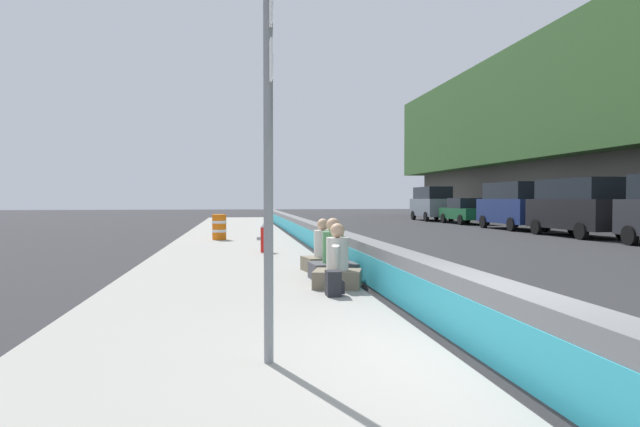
{
  "coord_description": "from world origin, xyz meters",
  "views": [
    {
      "loc": [
        -4.95,
        2.56,
        1.69
      ],
      "look_at": [
        8.95,
        0.45,
        1.3
      ],
      "focal_mm": 30.52,
      "sensor_mm": 36.0,
      "label": 1
    }
  ],
  "objects": [
    {
      "name": "sidewalk_strip",
      "position": [
        0.0,
        2.65,
        0.07
      ],
      "size": [
        80.0,
        4.4,
        0.14
      ],
      "primitive_type": "cube",
      "color": "gray",
      "rests_on": "ground_plane"
    },
    {
      "name": "parked_car_far",
      "position": [
        29.19,
        -12.33,
        0.86
      ],
      "size": [
        4.51,
        1.97,
        1.71
      ],
      "color": "#145128",
      "rests_on": "ground_plane"
    },
    {
      "name": "parked_car_fourth",
      "position": [
        16.92,
        -12.21,
        1.35
      ],
      "size": [
        5.13,
        2.16,
        2.56
      ],
      "color": "black",
      "rests_on": "ground_plane"
    },
    {
      "name": "parked_car_farther",
      "position": [
        34.65,
        -12.07,
        1.35
      ],
      "size": [
        5.16,
        2.23,
        2.56
      ],
      "color": "slate",
      "rests_on": "ground_plane"
    },
    {
      "name": "construction_barrel",
      "position": [
        15.73,
        3.24,
        0.62
      ],
      "size": [
        0.54,
        0.54,
        0.95
      ],
      "color": "orange",
      "rests_on": "sidewalk_strip"
    },
    {
      "name": "seated_person_middle",
      "position": [
        5.27,
        0.75,
        0.51
      ],
      "size": [
        0.78,
        0.9,
        1.17
      ],
      "color": "#424247",
      "rests_on": "sidewalk_strip"
    },
    {
      "name": "ground_plane",
      "position": [
        0.0,
        0.0,
        0.0
      ],
      "size": [
        160.0,
        160.0,
        0.0
      ],
      "primitive_type": "plane",
      "color": "#2B2B2D",
      "rests_on": "ground"
    },
    {
      "name": "seated_person_foreground",
      "position": [
        4.29,
        0.85,
        0.49
      ],
      "size": [
        0.88,
        0.96,
        1.12
      ],
      "color": "#706651",
      "rests_on": "sidewalk_strip"
    },
    {
      "name": "route_sign_post",
      "position": [
        0.14,
        2.27,
        2.21
      ],
      "size": [
        0.44,
        0.09,
        3.6
      ],
      "color": "gray",
      "rests_on": "sidewalk_strip"
    },
    {
      "name": "fire_hydrant",
      "position": [
        10.68,
        1.79,
        0.59
      ],
      "size": [
        0.26,
        0.46,
        0.88
      ],
      "color": "red",
      "rests_on": "sidewalk_strip"
    },
    {
      "name": "backpack",
      "position": [
        3.5,
        1.05,
        0.33
      ],
      "size": [
        0.32,
        0.28,
        0.4
      ],
      "color": "#232328",
      "rests_on": "sidewalk_strip"
    },
    {
      "name": "parked_car_midline",
      "position": [
        22.62,
        -12.27,
        1.35
      ],
      "size": [
        5.12,
        2.15,
        2.56
      ],
      "color": "navy",
      "rests_on": "ground_plane"
    },
    {
      "name": "jersey_barrier",
      "position": [
        0.0,
        0.0,
        0.42
      ],
      "size": [
        76.0,
        0.45,
        0.85
      ],
      "color": "slate",
      "rests_on": "ground_plane"
    },
    {
      "name": "seated_person_rear",
      "position": [
        6.49,
        0.76,
        0.49
      ],
      "size": [
        0.82,
        0.92,
        1.12
      ],
      "color": "#706651",
      "rests_on": "sidewalk_strip"
    }
  ]
}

